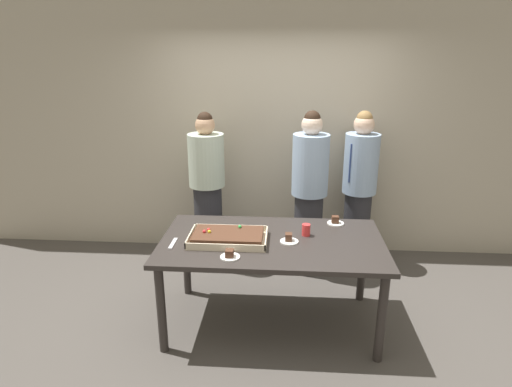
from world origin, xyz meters
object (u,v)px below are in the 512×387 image
at_px(person_striped_tie_right, 207,189).
at_px(cake_server_utensil, 173,243).
at_px(party_table, 272,249).
at_px(plated_slice_far_left, 230,255).
at_px(plated_slice_near_left, 335,221).
at_px(sheet_cake, 228,237).
at_px(person_serving_front, 359,187).
at_px(drink_cup_nearest, 306,230).
at_px(plated_slice_near_right, 289,239).
at_px(person_green_shirt_behind, 309,193).

bearing_deg(person_striped_tie_right, cake_server_utensil, -20.76).
relative_size(party_table, plated_slice_far_left, 12.20).
xyz_separation_m(plated_slice_near_left, plated_slice_far_left, (-0.86, -0.73, -0.00)).
bearing_deg(sheet_cake, person_serving_front, 45.53).
height_order(plated_slice_far_left, person_striped_tie_right, person_striped_tie_right).
bearing_deg(person_striped_tie_right, plated_slice_near_left, 42.67).
xyz_separation_m(party_table, sheet_cake, (-0.36, -0.04, 0.12)).
distance_m(sheet_cake, drink_cup_nearest, 0.66).
bearing_deg(plated_slice_near_right, drink_cup_nearest, 44.04).
bearing_deg(plated_slice_near_left, person_serving_front, 68.14).
height_order(sheet_cake, cake_server_utensil, sheet_cake).
bearing_deg(person_green_shirt_behind, cake_server_utensil, -11.30).
xyz_separation_m(sheet_cake, person_striped_tie_right, (-0.38, 1.16, 0.04)).
height_order(sheet_cake, person_serving_front, person_serving_front).
xyz_separation_m(sheet_cake, plated_slice_near_right, (0.50, 0.02, -0.01)).
bearing_deg(person_green_shirt_behind, drink_cup_nearest, 30.28).
bearing_deg(cake_server_utensil, plated_slice_near_right, 6.35).
height_order(plated_slice_far_left, person_green_shirt_behind, person_green_shirt_behind).
bearing_deg(sheet_cake, cake_server_utensil, -169.00).
xyz_separation_m(party_table, plated_slice_far_left, (-0.31, -0.34, 0.11)).
bearing_deg(person_serving_front, plated_slice_near_left, 22.59).
relative_size(party_table, person_green_shirt_behind, 1.06).
height_order(cake_server_utensil, person_green_shirt_behind, person_green_shirt_behind).
relative_size(plated_slice_near_left, plated_slice_near_right, 1.00).
distance_m(cake_server_utensil, person_green_shirt_behind, 1.59).
xyz_separation_m(cake_server_utensil, person_striped_tie_right, (0.06, 1.25, 0.07)).
bearing_deg(person_green_shirt_behind, plated_slice_near_right, 22.85).
xyz_separation_m(party_table, person_serving_front, (0.89, 1.23, 0.17)).
bearing_deg(plated_slice_far_left, plated_slice_near_right, 35.39).
bearing_deg(person_green_shirt_behind, person_serving_front, 149.64).
height_order(plated_slice_near_left, cake_server_utensil, plated_slice_near_left).
relative_size(plated_slice_near_right, cake_server_utensil, 0.75).
relative_size(party_table, plated_slice_near_left, 12.20).
xyz_separation_m(sheet_cake, person_green_shirt_behind, (0.71, 1.02, 0.06)).
bearing_deg(drink_cup_nearest, sheet_cake, -166.18).
relative_size(sheet_cake, drink_cup_nearest, 6.33).
distance_m(plated_slice_near_left, person_green_shirt_behind, 0.63).
bearing_deg(sheet_cake, drink_cup_nearest, 13.82).
bearing_deg(plated_slice_far_left, person_green_shirt_behind, 63.60).
height_order(plated_slice_near_right, person_serving_front, person_serving_front).
xyz_separation_m(plated_slice_near_left, cake_server_utensil, (-1.35, -0.52, -0.02)).
xyz_separation_m(person_green_shirt_behind, person_striped_tie_right, (-1.08, 0.14, -0.03)).
bearing_deg(plated_slice_near_left, plated_slice_far_left, -139.67).
bearing_deg(cake_server_utensil, plated_slice_near_left, 21.05).
distance_m(plated_slice_far_left, person_striped_tie_right, 1.52).
distance_m(person_serving_front, person_green_shirt_behind, 0.60).
xyz_separation_m(plated_slice_near_left, person_striped_tie_right, (-1.29, 0.73, 0.05)).
bearing_deg(party_table, drink_cup_nearest, 21.84).
bearing_deg(plated_slice_near_right, sheet_cake, -177.82).
xyz_separation_m(sheet_cake, cake_server_utensil, (-0.44, -0.08, -0.03)).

